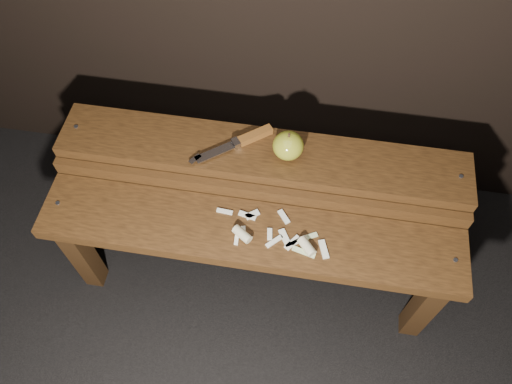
# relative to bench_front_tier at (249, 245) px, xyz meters

# --- Properties ---
(ground) EXTENTS (60.00, 60.00, 0.00)m
(ground) POSITION_rel_bench_front_tier_xyz_m (0.00, 0.06, -0.35)
(ground) COLOR black
(bench_front_tier) EXTENTS (1.20, 0.20, 0.42)m
(bench_front_tier) POSITION_rel_bench_front_tier_xyz_m (0.00, 0.00, 0.00)
(bench_front_tier) COLOR black
(bench_front_tier) RESTS_ON ground
(bench_rear_tier) EXTENTS (1.20, 0.21, 0.50)m
(bench_rear_tier) POSITION_rel_bench_front_tier_xyz_m (0.00, 0.23, 0.06)
(bench_rear_tier) COLOR black
(bench_rear_tier) RESTS_ON ground
(apple) EXTENTS (0.09, 0.09, 0.09)m
(apple) POSITION_rel_bench_front_tier_xyz_m (0.07, 0.23, 0.19)
(apple) COLOR olive
(apple) RESTS_ON bench_rear_tier
(knife) EXTENTS (0.22, 0.17, 0.02)m
(knife) POSITION_rel_bench_front_tier_xyz_m (-0.05, 0.26, 0.16)
(knife) COLOR brown
(knife) RESTS_ON bench_rear_tier
(apple_scraps) EXTENTS (0.33, 0.14, 0.03)m
(apple_scraps) POSITION_rel_bench_front_tier_xyz_m (0.07, -0.00, 0.08)
(apple_scraps) COLOR beige
(apple_scraps) RESTS_ON bench_front_tier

